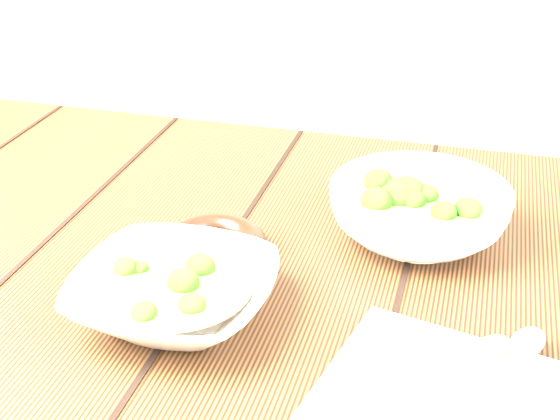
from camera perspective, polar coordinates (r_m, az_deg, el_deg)
name	(u,v)px	position (r m, az deg, el deg)	size (l,w,h in m)	color
table	(232,361)	(0.90, -3.52, -11.00)	(1.20, 0.80, 0.75)	#35210F
soup_bowl_front	(174,293)	(0.75, -7.75, -6.02)	(0.19, 0.19, 0.05)	white
soup_bowl_back	(419,211)	(0.88, 10.11, -0.08)	(0.27, 0.27, 0.07)	white
trivet	(213,246)	(0.85, -4.94, -2.64)	(0.12, 0.12, 0.03)	black
napkin	(456,406)	(0.67, 12.74, -13.78)	(0.22, 0.18, 0.01)	beige
spoon_left	(469,369)	(0.69, 13.67, -11.21)	(0.10, 0.17, 0.01)	#A49D90
spoon_right	(512,363)	(0.71, 16.60, -10.68)	(0.08, 0.18, 0.01)	#A49D90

